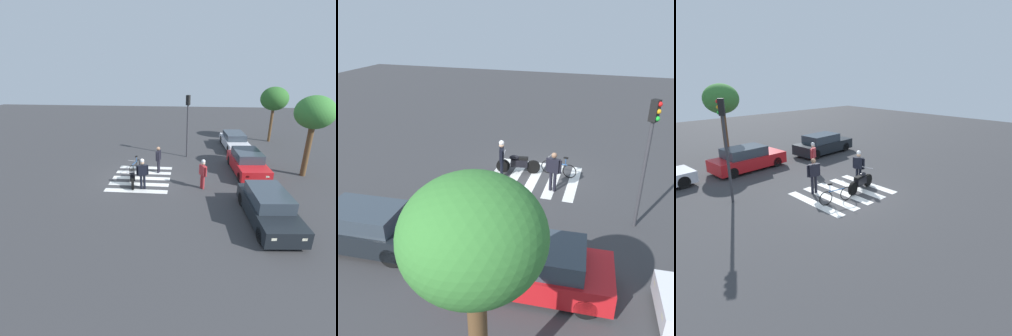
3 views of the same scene
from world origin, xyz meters
TOP-DOWN VIEW (x-y plane):
  - ground_plane at (0.00, 0.00)m, footprint 60.00×60.00m
  - police_motorcycle at (0.86, -0.36)m, footprint 2.08×0.72m
  - leaning_bicycle at (-1.03, -0.61)m, footprint 1.71×0.52m
  - officer_on_foot at (1.47, 0.36)m, footprint 0.34×0.66m
  - officer_by_motorcycle at (-1.03, 0.98)m, footprint 0.68×0.30m
  - pedestrian_bystander at (1.13, 3.75)m, footprint 0.58×0.43m
  - crosswalk_stripes at (0.00, 0.00)m, footprint 4.05×3.60m
  - car_red_convertible at (-1.56, 6.76)m, footprint 4.48×2.14m
  - car_black_suv at (4.27, 6.57)m, footprint 4.57×2.10m
  - traffic_light_pole at (-4.36, 2.77)m, footprint 0.36×0.33m
  - street_tree_mid at (-1.30, 10.26)m, footprint 2.30×2.30m

SIDE VIEW (x-z plane):
  - ground_plane at x=0.00m, z-range 0.00..0.00m
  - crosswalk_stripes at x=0.00m, z-range 0.00..0.01m
  - leaning_bicycle at x=-1.03m, z-range -0.13..0.86m
  - police_motorcycle at x=0.86m, z-range -0.06..0.98m
  - car_red_convertible at x=-1.56m, z-range -0.04..1.39m
  - car_black_suv at x=4.27m, z-range -0.03..1.40m
  - officer_by_motorcycle at x=-1.03m, z-range 0.14..1.90m
  - pedestrian_bystander at x=1.13m, z-range 0.13..1.90m
  - officer_on_foot at x=1.47m, z-range 0.15..1.97m
  - traffic_light_pole at x=-4.36m, z-range 0.76..5.38m
  - street_tree_mid at x=-1.30m, z-range 1.44..6.45m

